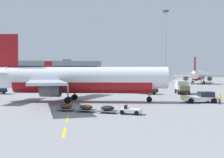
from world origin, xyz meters
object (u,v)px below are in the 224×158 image
(baggage_train, at_px, (97,108))
(apron_light_mast_far, at_px, (165,40))
(airliner_mid_left, at_px, (199,75))
(ground_power_truck, at_px, (182,87))
(airliner_foreground, at_px, (79,80))
(fuel_service_truck, at_px, (143,87))
(pushback_tug, at_px, (201,97))
(ground_crew_worker, at_px, (220,98))
(airliner_far_right, at_px, (25,77))

(baggage_train, relative_size, apron_light_mast_far, 0.41)
(apron_light_mast_far, bearing_deg, airliner_mid_left, 49.68)
(ground_power_truck, height_order, apron_light_mast_far, apron_light_mast_far)
(ground_power_truck, xyz_separation_m, baggage_train, (-22.93, -28.00, -1.11))
(airliner_foreground, xyz_separation_m, ground_power_truck, (25.14, 14.60, -2.30))
(airliner_mid_left, distance_m, apron_light_mast_far, 44.51)
(airliner_foreground, relative_size, fuel_service_truck, 4.89)
(airliner_mid_left, bearing_deg, apron_light_mast_far, -130.32)
(pushback_tug, height_order, ground_crew_worker, pushback_tug)
(airliner_foreground, height_order, airliner_far_right, airliner_foreground)
(ground_crew_worker, xyz_separation_m, apron_light_mast_far, (7.19, 48.66, 15.45))
(pushback_tug, xyz_separation_m, airliner_mid_left, (36.68, 78.38, 2.97))
(airliner_far_right, height_order, baggage_train, airliner_far_right)
(airliner_foreground, distance_m, baggage_train, 14.00)
(pushback_tug, bearing_deg, ground_power_truck, 77.58)
(airliner_foreground, relative_size, ground_power_truck, 4.73)
(airliner_foreground, bearing_deg, ground_crew_worker, -17.04)
(ground_crew_worker, bearing_deg, fuel_service_truck, 107.16)
(airliner_mid_left, height_order, fuel_service_truck, airliner_mid_left)
(airliner_far_right, bearing_deg, ground_power_truck, -50.45)
(pushback_tug, height_order, baggage_train, pushback_tug)
(baggage_train, bearing_deg, airliner_foreground, 99.37)
(fuel_service_truck, relative_size, ground_power_truck, 0.97)
(pushback_tug, bearing_deg, airliner_mid_left, 64.92)
(airliner_far_right, bearing_deg, fuel_service_truck, -55.72)
(airliner_mid_left, bearing_deg, airliner_foreground, -127.87)
(fuel_service_truck, relative_size, baggage_train, 0.64)
(pushback_tug, relative_size, apron_light_mast_far, 0.24)
(pushback_tug, xyz_separation_m, fuel_service_truck, (-5.24, 20.21, 0.74))
(airliner_mid_left, height_order, airliner_far_right, airliner_mid_left)
(ground_crew_worker, height_order, apron_light_mast_far, apron_light_mast_far)
(fuel_service_truck, xyz_separation_m, baggage_train, (-13.55, -29.42, -1.11))
(airliner_far_right, distance_m, apron_light_mast_far, 62.99)
(ground_power_truck, bearing_deg, apron_light_mast_far, 79.69)
(ground_crew_worker, bearing_deg, airliner_mid_left, 66.80)
(pushback_tug, distance_m, airliner_far_right, 88.80)
(ground_crew_worker, distance_m, apron_light_mast_far, 51.56)
(baggage_train, height_order, apron_light_mast_far, apron_light_mast_far)
(airliner_foreground, distance_m, pushback_tug, 21.63)
(airliner_foreground, distance_m, apron_light_mast_far, 52.87)
(airliner_far_right, relative_size, fuel_service_truck, 3.92)
(baggage_train, distance_m, ground_crew_worker, 21.64)
(airliner_mid_left, xyz_separation_m, airliner_far_right, (-80.69, -1.30, -0.63))
(airliner_mid_left, distance_m, fuel_service_truck, 71.74)
(fuel_service_truck, xyz_separation_m, ground_power_truck, (9.38, -1.43, 0.00))
(pushback_tug, height_order, airliner_far_right, airliner_far_right)
(pushback_tug, height_order, apron_light_mast_far, apron_light_mast_far)
(airliner_foreground, distance_m, ground_power_truck, 29.17)
(apron_light_mast_far, bearing_deg, fuel_service_truck, -119.17)
(ground_crew_worker, bearing_deg, pushback_tug, 123.54)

